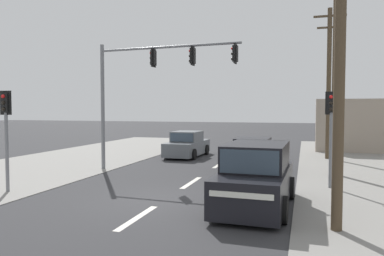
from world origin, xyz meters
TOP-DOWN VIEW (x-y plane):
  - ground_plane at (0.00, 0.00)m, footprint 140.00×140.00m
  - lane_dash_near at (0.00, -2.00)m, footprint 0.20×2.40m
  - lane_dash_mid at (0.00, 3.00)m, footprint 0.20×2.40m
  - lane_dash_far at (0.00, 8.00)m, footprint 0.20×2.40m
  - kerb_left_verge at (-8.50, 4.00)m, footprint 8.00×40.00m
  - utility_pole_foreground_right at (4.90, -1.62)m, footprint 3.78×0.36m
  - utility_pole_midground_right at (5.53, 6.57)m, footprint 1.80×0.26m
  - utility_pole_background_right at (5.57, 12.05)m, footprint 1.80×0.26m
  - traffic_signal_mast at (-2.70, 4.86)m, footprint 6.88×0.67m
  - pedestal_signal_right_kerb at (5.20, 3.46)m, footprint 0.44×0.31m
  - pedestal_signal_left_kerb at (-5.70, -0.48)m, footprint 0.44×0.29m
  - sedan_oncoming_mid at (-2.62, 10.75)m, footprint 1.99×4.28m
  - sedan_crossing_left at (1.94, 6.63)m, footprint 1.91×4.25m
  - suv_oncoming_near at (2.91, 0.06)m, footprint 2.16×4.59m

SIDE VIEW (x-z plane):
  - ground_plane at x=0.00m, z-range 0.00..0.00m
  - lane_dash_near at x=0.00m, z-range 0.00..0.01m
  - lane_dash_mid at x=0.00m, z-range 0.00..0.01m
  - lane_dash_far at x=0.00m, z-range 0.00..0.01m
  - kerb_left_verge at x=-8.50m, z-range 0.00..0.02m
  - sedan_oncoming_mid at x=-2.62m, z-range -0.08..1.48m
  - sedan_crossing_left at x=1.94m, z-range -0.08..1.48m
  - suv_oncoming_near at x=2.91m, z-range -0.06..1.83m
  - pedestal_signal_right_kerb at x=5.20m, z-range 0.64..4.20m
  - pedestal_signal_left_kerb at x=-5.70m, z-range 0.64..4.20m
  - traffic_signal_mast at x=-2.70m, z-range 1.35..7.35m
  - utility_pole_background_right at x=5.57m, z-range 0.23..8.95m
  - utility_pole_foreground_right at x=4.90m, z-range 0.36..9.24m
  - utility_pole_midground_right at x=5.53m, z-range 0.24..10.48m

